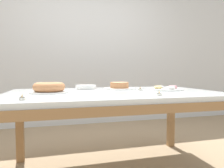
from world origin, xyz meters
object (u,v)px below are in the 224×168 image
Objects in this scene: cake_golden_bundt at (49,88)px; tealight_near_cakes at (140,89)px; pastry_platter at (165,89)px; cake_chocolate_round at (119,86)px; tealight_right_edge at (22,98)px; tealight_left_edge at (159,94)px; plate_stack at (86,87)px.

cake_golden_bundt is 0.81m from tealight_near_cakes.
cake_golden_bundt reaches higher than pastry_platter.
cake_chocolate_round reaches higher than pastry_platter.
tealight_near_cakes is at bearing 1.58° from cake_golden_bundt.
pastry_platter is at bearing 20.08° from tealight_right_edge.
tealight_near_cakes is 1.00× the size of tealight_right_edge.
cake_golden_bundt is 0.87m from tealight_left_edge.
plate_stack is 5.25× the size of tealight_right_edge.
cake_golden_bundt reaches higher than tealight_right_edge.
cake_chocolate_round is 1.50× the size of plate_stack.
pastry_platter is at bearing -1.13° from tealight_near_cakes.
tealight_left_edge is at bearing -94.04° from tealight_near_cakes.
cake_chocolate_round is at bearing 100.42° from tealight_left_edge.
plate_stack is 5.25× the size of tealight_left_edge.
cake_chocolate_round is at bearing -18.78° from plate_stack.
cake_chocolate_round is at bearing 153.04° from pastry_platter.
cake_chocolate_round is at bearing 18.16° from cake_golden_bundt.
plate_stack is 0.84m from tealight_left_edge.
tealight_left_edge is (0.91, 0.02, 0.00)m from tealight_right_edge.
tealight_right_edge is (-1.19, -0.43, -0.00)m from pastry_platter.
pastry_platter is (0.39, -0.20, -0.02)m from cake_chocolate_round.
tealight_right_edge is (-0.94, -0.44, 0.00)m from tealight_near_cakes.
cake_golden_bundt is at bearing 152.89° from tealight_left_edge.
cake_golden_bundt is 0.47m from plate_stack.
cake_chocolate_round reaches higher than plate_stack.
cake_golden_bundt reaches higher than tealight_left_edge.
tealight_right_edge is at bearing -159.92° from pastry_platter.
cake_chocolate_round is at bearing 38.57° from tealight_right_edge.
cake_golden_bundt is (-0.66, -0.22, 0.01)m from cake_chocolate_round.
cake_chocolate_round is 0.24m from tealight_near_cakes.
cake_golden_bundt is 0.89× the size of pastry_platter.
tealight_right_edge is 0.91m from tealight_left_edge.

